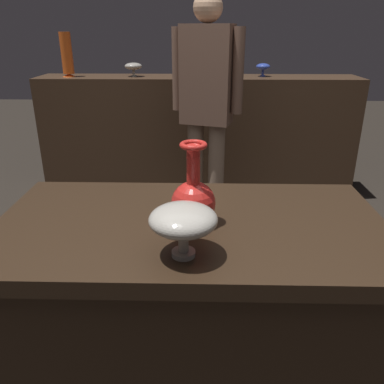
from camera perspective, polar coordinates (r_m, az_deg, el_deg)
display_plinth at (r=1.43m, az=-0.17°, el=-18.59°), size 1.20×0.64×0.80m
back_display_shelf at (r=3.38m, az=0.87°, el=8.13°), size 2.60×0.40×0.99m
vase_centerpiece at (r=1.16m, az=0.20°, el=-0.96°), size 0.13×0.13×0.25m
vase_tall_behind at (r=0.98m, az=-1.30°, el=-4.21°), size 0.17×0.17×0.14m
shelf_vase_far_left at (r=3.41m, az=-17.80°, el=18.49°), size 0.10×0.10×0.34m
shelf_vase_left at (r=3.31m, az=-8.55°, el=17.66°), size 0.14×0.14×0.11m
shelf_vase_right at (r=3.33m, az=10.34°, el=17.50°), size 0.11×0.11×0.10m
visitor_center_back at (r=2.61m, az=2.15°, el=13.10°), size 0.45×0.27×1.55m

